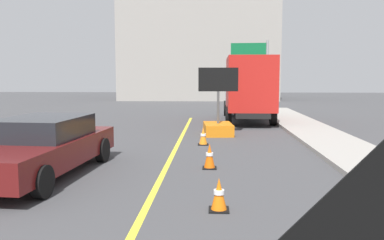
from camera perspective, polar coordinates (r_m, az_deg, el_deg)
The scene contains 8 objects.
arrow_board_trailer at distance 16.53m, azimuth 3.66°, elevation -0.38°, with size 1.60×1.89×2.70m.
box_truck at distance 21.65m, azimuth 7.86°, elevation 4.62°, with size 2.48×7.29×3.30m.
pickup_car at distance 10.36m, azimuth -20.46°, elevation -3.48°, with size 2.40×5.31×1.38m.
highway_guide_sign at distance 30.90m, azimuth 9.03°, elevation 8.08°, with size 2.78×0.32×5.00m.
far_building_block at distance 42.39m, azimuth 1.00°, elevation 9.34°, with size 15.36×8.66×9.38m, color gray.
traffic_cone_mid_lane at distance 7.29m, azimuth 3.79°, elevation -10.39°, with size 0.36×0.36×0.59m.
traffic_cone_far_lane at distance 10.48m, azimuth 2.47°, elevation -5.08°, with size 0.36×0.36×0.65m.
traffic_cone_curbside at distance 14.02m, azimuth 1.58°, elevation -2.29°, with size 0.36×0.36×0.61m.
Camera 1 is at (1.18, 1.16, 2.37)m, focal length 38.08 mm.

